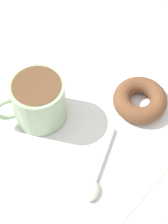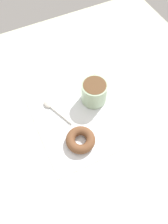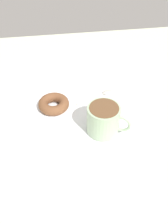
# 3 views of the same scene
# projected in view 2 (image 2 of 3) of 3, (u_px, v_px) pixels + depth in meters

# --- Properties ---
(ground_plane) EXTENTS (1.20, 1.20, 0.02)m
(ground_plane) POSITION_uv_depth(u_px,v_px,m) (88.00, 122.00, 0.81)
(ground_plane) COLOR beige
(napkin) EXTENTS (0.36, 0.36, 0.00)m
(napkin) POSITION_uv_depth(u_px,v_px,m) (84.00, 115.00, 0.81)
(napkin) COLOR white
(napkin) RESTS_ON ground_plane
(coffee_cup) EXTENTS (0.12, 0.10, 0.09)m
(coffee_cup) POSITION_uv_depth(u_px,v_px,m) (94.00, 92.00, 0.81)
(coffee_cup) COLOR #9EB793
(coffee_cup) RESTS_ON napkin
(donut) EXTENTS (0.10, 0.10, 0.03)m
(donut) POSITION_uv_depth(u_px,v_px,m) (81.00, 140.00, 0.74)
(donut) COLOR brown
(donut) RESTS_ON napkin
(spoon) EXTENTS (0.14, 0.07, 0.01)m
(spoon) POSITION_uv_depth(u_px,v_px,m) (51.00, 108.00, 0.82)
(spoon) COLOR #B7B2A8
(spoon) RESTS_ON napkin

